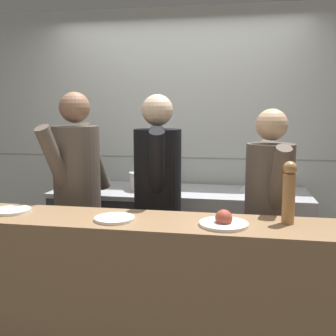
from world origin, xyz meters
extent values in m
cube|color=silver|center=(0.00, 1.37, 1.30)|extent=(8.00, 0.06, 2.60)
cube|color=gray|center=(0.00, 1.34, 1.15)|extent=(8.00, 0.00, 0.01)
cube|color=#38383D|center=(-0.56, 0.97, 0.43)|extent=(1.04, 0.70, 0.85)
cube|color=#B7BABF|center=(-0.56, 0.97, 0.87)|extent=(1.06, 0.71, 0.04)
cube|color=#B7BABF|center=(-0.56, 0.64, 0.49)|extent=(0.94, 0.03, 0.10)
cube|color=#B7BABF|center=(0.63, 0.97, 0.45)|extent=(1.19, 0.65, 0.89)
cube|color=black|center=(0.63, 0.67, 0.05)|extent=(1.16, 0.04, 0.10)
cube|color=#93704C|center=(0.07, -0.32, 0.49)|extent=(2.83, 0.45, 0.98)
cylinder|color=#2D2D33|center=(-0.81, 0.96, 0.99)|extent=(0.27, 0.27, 0.19)
cylinder|color=#2D2D33|center=(-0.81, 0.96, 1.08)|extent=(0.28, 0.28, 0.01)
cylinder|color=beige|center=(-0.27, 0.93, 0.97)|extent=(0.25, 0.25, 0.17)
cylinder|color=beige|center=(-0.27, 0.93, 1.05)|extent=(0.26, 0.26, 0.01)
cone|color=#B7BABF|center=(0.69, 0.98, 0.95)|extent=(0.20, 0.20, 0.10)
cylinder|color=white|center=(-0.83, -0.29, 0.99)|extent=(0.24, 0.24, 0.02)
cylinder|color=white|center=(-0.13, -0.36, 0.99)|extent=(0.24, 0.24, 0.02)
cylinder|color=white|center=(0.52, -0.36, 0.99)|extent=(0.28, 0.28, 0.02)
sphere|color=#B24733|center=(0.52, -0.36, 1.02)|extent=(0.10, 0.10, 0.10)
cylinder|color=#AD7A47|center=(0.88, -0.25, 1.12)|extent=(0.07, 0.07, 0.29)
sphere|color=#AD7A47|center=(0.88, -0.25, 1.30)|extent=(0.08, 0.08, 0.08)
cube|color=black|center=(-0.63, 0.29, 0.41)|extent=(0.35, 0.29, 0.82)
cylinder|color=brown|center=(-0.63, 0.29, 1.16)|extent=(0.46, 0.46, 0.68)
sphere|color=#8C664C|center=(-0.63, 0.29, 1.64)|extent=(0.23, 0.23, 0.23)
cylinder|color=brown|center=(-0.56, 0.49, 1.24)|extent=(0.21, 0.36, 0.57)
cylinder|color=brown|center=(-0.70, 0.09, 1.24)|extent=(0.21, 0.36, 0.57)
cube|color=black|center=(0.00, 0.31, 0.41)|extent=(0.33, 0.25, 0.81)
cylinder|color=black|center=(0.00, 0.31, 1.15)|extent=(0.42, 0.42, 0.67)
sphere|color=beige|center=(0.00, 0.31, 1.62)|extent=(0.23, 0.23, 0.23)
cylinder|color=black|center=(-0.05, 0.51, 1.23)|extent=(0.17, 0.35, 0.56)
cylinder|color=black|center=(0.04, 0.10, 1.23)|extent=(0.17, 0.35, 0.56)
cube|color=black|center=(0.81, 0.23, 0.38)|extent=(0.31, 0.23, 0.76)
cylinder|color=brown|center=(0.81, 0.23, 1.08)|extent=(0.39, 0.39, 0.63)
sphere|color=#D8AD84|center=(0.81, 0.23, 1.53)|extent=(0.22, 0.22, 0.22)
cylinder|color=brown|center=(0.77, 0.42, 1.15)|extent=(0.15, 0.33, 0.53)
cylinder|color=brown|center=(0.84, 0.03, 1.15)|extent=(0.15, 0.33, 0.53)
camera|label=1|loc=(0.58, -2.52, 1.63)|focal=42.00mm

